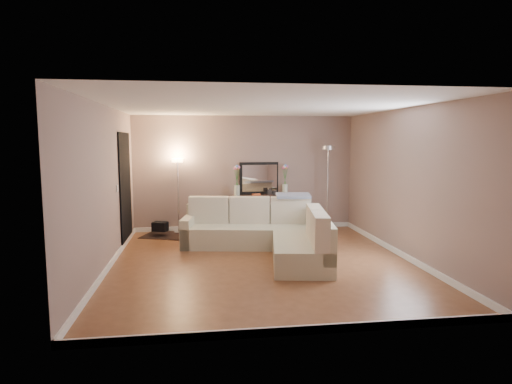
{
  "coord_description": "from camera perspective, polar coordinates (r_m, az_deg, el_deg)",
  "views": [
    {
      "loc": [
        -1.05,
        -6.95,
        2.05
      ],
      "look_at": [
        0.0,
        0.8,
        1.1
      ],
      "focal_mm": 30.0,
      "sensor_mm": 36.0,
      "label": 1
    }
  ],
  "objects": [
    {
      "name": "baseboard_back",
      "position": [
        9.94,
        -1.5,
        -4.69
      ],
      "size": [
        5.0,
        0.03,
        0.1
      ],
      "primitive_type": "cube",
      "color": "white",
      "rests_on": "ground"
    },
    {
      "name": "leaning_mirror",
      "position": [
        9.81,
        0.48,
        1.87
      ],
      "size": [
        0.94,
        0.13,
        0.73
      ],
      "color": "black",
      "rests_on": "console_table"
    },
    {
      "name": "table_decor",
      "position": [
        9.64,
        0.75,
        -0.27
      ],
      "size": [
        0.57,
        0.14,
        0.13
      ],
      "color": "orange",
      "rests_on": "console_table"
    },
    {
      "name": "black_bag",
      "position": [
        9.43,
        -12.67,
        -4.52
      ],
      "size": [
        0.36,
        0.31,
        0.2
      ],
      "primitive_type": "cube",
      "rotation": [
        0.0,
        0.0,
        -0.35
      ],
      "color": "black",
      "rests_on": "charcoal_rug"
    },
    {
      "name": "ceiling",
      "position": [
        7.05,
        0.89,
        11.45
      ],
      "size": [
        5.0,
        5.5,
        0.01
      ],
      "primitive_type": "cube",
      "color": "white",
      "rests_on": "ground"
    },
    {
      "name": "baseboard_left",
      "position": [
        7.37,
        -18.9,
        -9.2
      ],
      "size": [
        0.03,
        5.5,
        0.1
      ],
      "primitive_type": "cube",
      "color": "white",
      "rests_on": "ground"
    },
    {
      "name": "floor_lamp_lit",
      "position": [
        9.54,
        -10.38,
        1.49
      ],
      "size": [
        0.3,
        0.3,
        1.65
      ],
      "color": "silver",
      "rests_on": "floor"
    },
    {
      "name": "wall_left",
      "position": [
        7.14,
        -19.48,
        0.51
      ],
      "size": [
        0.02,
        5.5,
        2.6
      ],
      "primitive_type": "cube",
      "color": "gray",
      "rests_on": "ground"
    },
    {
      "name": "floor_lamp_unlit",
      "position": [
        9.67,
        9.55,
        2.75
      ],
      "size": [
        0.35,
        0.35,
        1.93
      ],
      "color": "silver",
      "rests_on": "floor"
    },
    {
      "name": "wall_right",
      "position": [
        7.84,
        19.33,
        1.05
      ],
      "size": [
        0.02,
        5.5,
        2.6
      ],
      "primitive_type": "cube",
      "color": "gray",
      "rests_on": "ground"
    },
    {
      "name": "console_table",
      "position": [
        9.72,
        0.24,
        -2.5
      ],
      "size": [
        1.35,
        0.48,
        0.81
      ],
      "color": "black",
      "rests_on": "floor"
    },
    {
      "name": "floor",
      "position": [
        7.32,
        0.85,
        -9.38
      ],
      "size": [
        5.0,
        5.5,
        0.01
      ],
      "primitive_type": "cube",
      "color": "brown",
      "rests_on": "ground"
    },
    {
      "name": "wall_back",
      "position": [
        9.79,
        -1.54,
        2.53
      ],
      "size": [
        5.0,
        0.02,
        2.6
      ],
      "primitive_type": "cube",
      "color": "gray",
      "rests_on": "ground"
    },
    {
      "name": "switch_plate",
      "position": [
        7.97,
        -18.01,
        0.47
      ],
      "size": [
        0.02,
        0.08,
        0.12
      ],
      "primitive_type": "cube",
      "color": "white",
      "rests_on": "ground"
    },
    {
      "name": "throw_blanket",
      "position": [
        8.51,
        4.99,
        -0.48
      ],
      "size": [
        0.71,
        0.46,
        0.09
      ],
      "primitive_type": "cube",
      "rotation": [
        0.1,
        0.0,
        -0.11
      ],
      "color": "gray",
      "rests_on": "sectional_sofa"
    },
    {
      "name": "sectional_sofa",
      "position": [
        7.95,
        1.82,
        -5.45
      ],
      "size": [
        2.76,
        2.93,
        0.93
      ],
      "color": "beige",
      "rests_on": "floor"
    },
    {
      "name": "flower_vase_right",
      "position": [
        9.8,
        3.9,
        1.37
      ],
      "size": [
        0.16,
        0.13,
        0.7
      ],
      "color": "silver",
      "rests_on": "console_table"
    },
    {
      "name": "baseboard_front",
      "position": [
        4.78,
        5.97,
        -17.84
      ],
      "size": [
        5.0,
        0.03,
        0.1
      ],
      "primitive_type": "cube",
      "color": "white",
      "rests_on": "ground"
    },
    {
      "name": "baseboard_right",
      "position": [
        8.04,
        18.81,
        -7.84
      ],
      "size": [
        0.03,
        5.5,
        0.1
      ],
      "primitive_type": "cube",
      "color": "white",
      "rests_on": "ground"
    },
    {
      "name": "flower_vase_left",
      "position": [
        9.54,
        -2.55,
        1.23
      ],
      "size": [
        0.16,
        0.13,
        0.7
      ],
      "color": "silver",
      "rests_on": "console_table"
    },
    {
      "name": "charcoal_rug",
      "position": [
        9.47,
        -11.46,
        -5.68
      ],
      "size": [
        1.29,
        1.12,
        0.01
      ],
      "primitive_type": "cube",
      "rotation": [
        0.0,
        0.0,
        -0.35
      ],
      "color": "black",
      "rests_on": "floor"
    },
    {
      "name": "wall_front",
      "position": [
        4.38,
        6.25,
        -2.95
      ],
      "size": [
        5.0,
        0.02,
        2.6
      ],
      "primitive_type": "cube",
      "color": "gray",
      "rests_on": "ground"
    },
    {
      "name": "doorway",
      "position": [
        8.82,
        -17.01,
        0.44
      ],
      "size": [
        0.02,
        1.2,
        2.2
      ],
      "primitive_type": "cube",
      "color": "black",
      "rests_on": "ground"
    }
  ]
}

